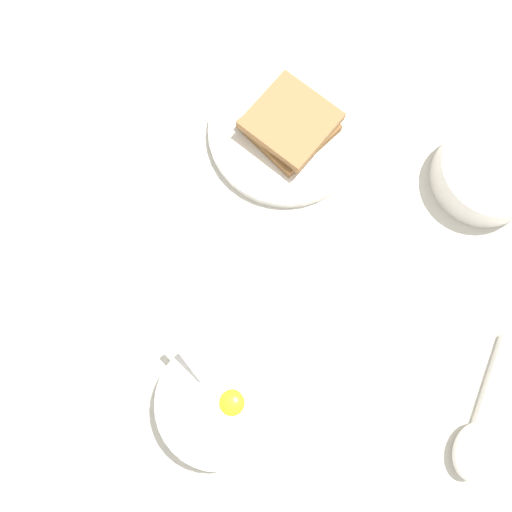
% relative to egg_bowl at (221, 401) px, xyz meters
% --- Properties ---
extents(ground_plane, '(3.00, 3.00, 0.00)m').
position_rel_egg_bowl_xyz_m(ground_plane, '(0.15, 0.22, -0.02)').
color(ground_plane, beige).
extents(egg_bowl, '(0.14, 0.14, 0.07)m').
position_rel_egg_bowl_xyz_m(egg_bowl, '(0.00, 0.00, 0.00)').
color(egg_bowl, white).
rests_on(egg_bowl, ground_plane).
extents(toast_plate, '(0.20, 0.20, 0.02)m').
position_rel_egg_bowl_xyz_m(toast_plate, '(0.02, 0.34, -0.02)').
color(toast_plate, white).
rests_on(toast_plate, ground_plane).
extents(toast_sandwich, '(0.13, 0.13, 0.03)m').
position_rel_egg_bowl_xyz_m(toast_sandwich, '(0.02, 0.34, 0.01)').
color(toast_sandwich, brown).
rests_on(toast_sandwich, toast_plate).
extents(soup_spoon, '(0.07, 0.17, 0.03)m').
position_rel_egg_bowl_xyz_m(soup_spoon, '(0.28, 0.01, -0.01)').
color(soup_spoon, white).
rests_on(soup_spoon, ground_plane).
extents(congee_bowl, '(0.13, 0.13, 0.04)m').
position_rel_egg_bowl_xyz_m(congee_bowl, '(0.27, 0.32, 0.00)').
color(congee_bowl, white).
rests_on(congee_bowl, ground_plane).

